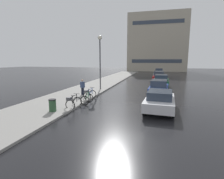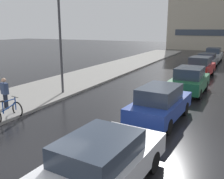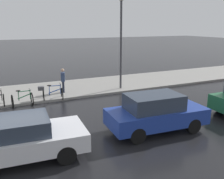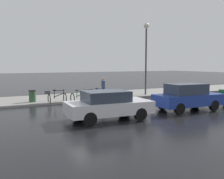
{
  "view_description": "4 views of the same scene",
  "coord_description": "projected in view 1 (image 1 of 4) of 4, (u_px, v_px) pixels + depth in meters",
  "views": [
    {
      "loc": [
        2.08,
        -12.52,
        3.54
      ],
      "look_at": [
        -1.97,
        3.19,
        0.81
      ],
      "focal_mm": 28.0,
      "sensor_mm": 36.0,
      "label": 1
    },
    {
      "loc": [
        5.16,
        -5.14,
        4.08
      ],
      "look_at": [
        0.26,
        4.65,
        1.37
      ],
      "focal_mm": 40.0,
      "sensor_mm": 36.0,
      "label": 2
    },
    {
      "loc": [
        10.5,
        -0.53,
        4.41
      ],
      "look_at": [
        0.29,
        4.21,
        1.46
      ],
      "focal_mm": 40.0,
      "sensor_mm": 36.0,
      "label": 3
    },
    {
      "loc": [
        13.33,
        -5.77,
        2.78
      ],
      "look_at": [
        -0.94,
        1.87,
        1.14
      ],
      "focal_mm": 40.0,
      "sensor_mm": 36.0,
      "label": 4
    }
  ],
  "objects": [
    {
      "name": "car_red",
      "position": [
        159.0,
        77.0,
        28.66
      ],
      "size": [
        2.14,
        4.06,
        1.72
      ],
      "color": "#AD1919",
      "rests_on": "ground"
    },
    {
      "name": "car_grey",
      "position": [
        158.0,
        74.0,
        34.18
      ],
      "size": [
        2.07,
        4.15,
        1.49
      ],
      "color": "slate",
      "rests_on": "ground"
    },
    {
      "name": "sidewalk_kerb",
      "position": [
        96.0,
        86.0,
        24.07
      ],
      "size": [
        4.8,
        60.0,
        0.14
      ],
      "primitive_type": "cube",
      "color": "gray",
      "rests_on": "ground"
    },
    {
      "name": "ground_plane",
      "position": [
        127.0,
        108.0,
        13.05
      ],
      "size": [
        140.0,
        140.0,
        0.0
      ],
      "primitive_type": "plane",
      "color": "black"
    },
    {
      "name": "bicycle_second",
      "position": [
        87.0,
        99.0,
        14.31
      ],
      "size": [
        0.8,
        1.11,
        0.97
      ],
      "color": "black",
      "rests_on": "ground"
    },
    {
      "name": "car_green",
      "position": [
        161.0,
        81.0,
        22.67
      ],
      "size": [
        1.99,
        4.22,
        1.69
      ],
      "color": "#1E6038",
      "rests_on": "ground"
    },
    {
      "name": "car_blue",
      "position": [
        159.0,
        88.0,
        17.4
      ],
      "size": [
        2.04,
        4.27,
        1.62
      ],
      "color": "navy",
      "rests_on": "ground"
    },
    {
      "name": "pedestrian",
      "position": [
        83.0,
        87.0,
        17.16
      ],
      "size": [
        0.45,
        0.34,
        1.69
      ],
      "color": "#1E2333",
      "rests_on": "ground"
    },
    {
      "name": "car_silver",
      "position": [
        159.0,
        72.0,
        39.44
      ],
      "size": [
        1.95,
        4.37,
        1.67
      ],
      "color": "#B2B5BA",
      "rests_on": "ground"
    },
    {
      "name": "bicycle_nearest",
      "position": [
        73.0,
        102.0,
        12.84
      ],
      "size": [
        0.78,
        1.45,
        1.02
      ],
      "color": "black",
      "rests_on": "ground"
    },
    {
      "name": "trash_bin",
      "position": [
        53.0,
        106.0,
        11.71
      ],
      "size": [
        0.49,
        0.49,
        0.97
      ],
      "color": "#2D5133",
      "rests_on": "ground"
    },
    {
      "name": "building_facade_main",
      "position": [
        157.0,
        43.0,
        56.85
      ],
      "size": [
        18.31,
        8.14,
        18.06
      ],
      "color": "#B2A893",
      "rests_on": "ground"
    },
    {
      "name": "bicycle_third",
      "position": [
        89.0,
        94.0,
        15.94
      ],
      "size": [
        0.87,
        1.44,
        1.01
      ],
      "color": "black",
      "rests_on": "ground"
    },
    {
      "name": "car_white",
      "position": [
        160.0,
        100.0,
        12.24
      ],
      "size": [
        2.22,
        4.38,
        1.46
      ],
      "color": "silver",
      "rests_on": "ground"
    },
    {
      "name": "streetlamp",
      "position": [
        100.0,
        53.0,
        20.12
      ],
      "size": [
        0.47,
        0.47,
        6.3
      ],
      "color": "#424247",
      "rests_on": "ground"
    }
  ]
}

